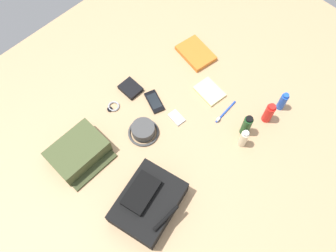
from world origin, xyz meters
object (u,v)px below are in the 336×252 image
at_px(cell_phone, 154,102).
at_px(wallet, 131,88).
at_px(toiletry_pouch, 78,152).
at_px(notepad, 210,92).
at_px(paperback_novel, 196,53).
at_px(wristwatch, 113,107).
at_px(lotion_bottle, 243,139).
at_px(bucket_hat, 143,131).
at_px(toothbrush, 225,113).
at_px(deodorant_spray, 283,101).
at_px(sunscreen_spray, 269,113).
at_px(backpack, 148,202).
at_px(shampoo_bottle, 246,126).
at_px(media_player, 177,118).

relative_size(cell_phone, wallet, 1.34).
height_order(toiletry_pouch, notepad, toiletry_pouch).
height_order(paperback_novel, wristwatch, paperback_novel).
height_order(lotion_bottle, notepad, lotion_bottle).
height_order(bucket_hat, toothbrush, bucket_hat).
height_order(toiletry_pouch, lotion_bottle, lotion_bottle).
distance_m(toiletry_pouch, bucket_hat, 0.33).
distance_m(deodorant_spray, lotion_bottle, 0.30).
relative_size(toiletry_pouch, sunscreen_spray, 2.00).
bearing_deg(toothbrush, sunscreen_spray, 126.19).
relative_size(backpack, toothbrush, 2.21).
distance_m(bucket_hat, deodorant_spray, 0.73).
bearing_deg(lotion_bottle, wristwatch, -62.73).
relative_size(deodorant_spray, lotion_bottle, 0.96).
relative_size(backpack, lotion_bottle, 2.82).
distance_m(backpack, cell_phone, 0.55).
bearing_deg(sunscreen_spray, lotion_bottle, -0.15).
distance_m(sunscreen_spray, wallet, 0.73).
xyz_separation_m(shampoo_bottle, lotion_bottle, (0.06, 0.03, -0.01)).
distance_m(deodorant_spray, toothbrush, 0.30).
height_order(cell_phone, wristwatch, cell_phone).
xyz_separation_m(backpack, media_player, (-0.42, -0.23, -0.05)).
bearing_deg(media_player, sunscreen_spray, 134.32).
distance_m(media_player, notepad, 0.24).
distance_m(toiletry_pouch, toothbrush, 0.76).
bearing_deg(deodorant_spray, backpack, -7.50).
xyz_separation_m(bucket_hat, deodorant_spray, (-0.61, 0.40, 0.03)).
xyz_separation_m(deodorant_spray, wristwatch, (0.62, -0.62, -0.05)).
relative_size(paperback_novel, cell_phone, 1.53).
height_order(toiletry_pouch, deodorant_spray, deodorant_spray).
xyz_separation_m(backpack, toiletry_pouch, (0.07, -0.41, -0.01)).
bearing_deg(paperback_novel, notepad, 59.56).
bearing_deg(sunscreen_spray, paperback_novel, -94.96).
relative_size(cell_phone, notepad, 0.98).
xyz_separation_m(backpack, deodorant_spray, (-0.84, 0.11, 0.00)).
relative_size(toiletry_pouch, shampoo_bottle, 1.81).
distance_m(backpack, sunscreen_spray, 0.74).
height_order(lotion_bottle, media_player, lotion_bottle).
height_order(deodorant_spray, notepad, deodorant_spray).
distance_m(toiletry_pouch, wallet, 0.45).
distance_m(bucket_hat, shampoo_bottle, 0.51).
distance_m(bucket_hat, media_player, 0.19).
bearing_deg(cell_phone, toiletry_pouch, -4.79).
bearing_deg(cell_phone, lotion_bottle, 106.29).
xyz_separation_m(bucket_hat, notepad, (-0.41, 0.08, -0.02)).
distance_m(toiletry_pouch, media_player, 0.52).
distance_m(lotion_bottle, wristwatch, 0.69).
height_order(backpack, cell_phone, backpack).
xyz_separation_m(cell_phone, media_player, (-0.02, 0.15, -0.00)).
relative_size(sunscreen_spray, paperback_novel, 0.59).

